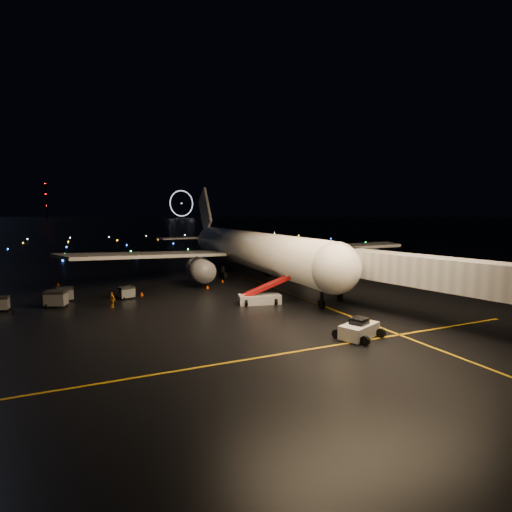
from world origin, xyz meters
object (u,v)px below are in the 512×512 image
at_px(belt_loader, 260,289).
at_px(crew_c, 112,300).
at_px(pushback_tug, 359,328).
at_px(airliner, 243,229).
at_px(baggage_cart_1, 65,294).
at_px(baggage_cart_2, 56,299).
at_px(baggage_cart_0, 126,293).

distance_m(belt_loader, crew_c, 16.96).
relative_size(pushback_tug, crew_c, 2.16).
bearing_deg(airliner, baggage_cart_1, -161.85).
bearing_deg(pushback_tug, baggage_cart_1, 108.70).
bearing_deg(pushback_tug, crew_c, 109.31).
distance_m(belt_loader, baggage_cart_1, 23.98).
relative_size(airliner, baggage_cart_1, 29.46).
bearing_deg(belt_loader, baggage_cart_2, 174.02).
bearing_deg(pushback_tug, baggage_cart_2, 113.37).
relative_size(baggage_cart_1, baggage_cart_2, 0.87).
xyz_separation_m(crew_c, baggage_cart_2, (-5.81, 2.88, 0.08)).
xyz_separation_m(airliner, baggage_cart_0, (-19.93, -10.13, -7.29)).
bearing_deg(pushback_tug, belt_loader, 76.22).
height_order(airliner, baggage_cart_2, airliner).
height_order(crew_c, baggage_cart_2, baggage_cart_2).
relative_size(belt_loader, crew_c, 4.18).
bearing_deg(baggage_cart_2, belt_loader, -0.90).
bearing_deg(baggage_cart_1, pushback_tug, -51.38).
bearing_deg(baggage_cart_2, baggage_cart_1, 95.28).
bearing_deg(airliner, pushback_tug, -94.61).
height_order(belt_loader, baggage_cart_1, belt_loader).
distance_m(airliner, baggage_cart_1, 29.12).
xyz_separation_m(pushback_tug, baggage_cart_1, (-23.48, 26.64, -0.07)).
bearing_deg(pushback_tug, baggage_cart_0, 100.87).
bearing_deg(baggage_cart_1, baggage_cart_0, -17.57).
height_order(airliner, crew_c, airliner).
distance_m(pushback_tug, belt_loader, 15.46).
distance_m(belt_loader, baggage_cart_2, 23.39).
xyz_separation_m(belt_loader, crew_c, (-16.09, 5.28, -0.88)).
xyz_separation_m(belt_loader, baggage_cart_1, (-21.09, 11.39, -0.92)).
relative_size(airliner, baggage_cart_0, 31.95).
bearing_deg(baggage_cart_2, airliner, 42.00).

